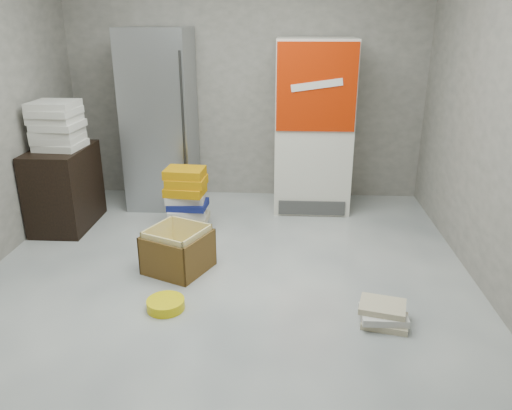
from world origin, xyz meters
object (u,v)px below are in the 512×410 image
Objects in this scene: wood_shelf at (65,188)px; cardboard_box at (178,253)px; steel_fridge at (161,120)px; coke_cooler at (313,126)px; phonebook_stack_main at (187,200)px.

cardboard_box is at bearing -33.97° from wood_shelf.
steel_fridge is 1.65m from coke_cooler.
cardboard_box is at bearing -73.30° from steel_fridge.
steel_fridge is 2.37× the size of wood_shelf.
phonebook_stack_main is at bearing -1.68° from wood_shelf.
wood_shelf is (-2.48, -0.72, -0.50)m from coke_cooler.
cardboard_box is at bearing -125.88° from coke_cooler.
phonebook_stack_main is (0.40, -0.77, -0.64)m from steel_fridge.
phonebook_stack_main is (-1.25, -0.76, -0.59)m from coke_cooler.
cardboard_box is (0.48, -1.62, -0.80)m from steel_fridge.
coke_cooler is 1.58m from phonebook_stack_main.
coke_cooler is 2.63m from wood_shelf.
steel_fridge is 3.12× the size of cardboard_box.
wood_shelf is 1.27× the size of phonebook_stack_main.
wood_shelf is at bearing -163.72° from coke_cooler.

